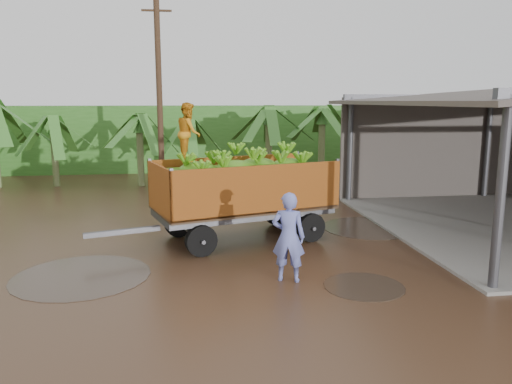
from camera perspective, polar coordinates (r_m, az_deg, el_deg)
The scene contains 6 objects.
ground at distance 13.33m, azimuth -3.74°, elevation -6.50°, with size 100.00×100.00×0.00m, color black.
hedge_north at distance 28.82m, azimuth -10.14°, elevation 6.11°, with size 22.00×3.00×3.60m, color #2D661E.
banana_trailer at distance 13.90m, azimuth -1.59°, elevation 0.42°, with size 6.78×3.64×3.83m.
man_blue at distance 10.77m, azimuth 3.73°, elevation -5.15°, with size 0.72×0.47×1.96m, color #6A73C1.
utility_pole at distance 21.24m, azimuth -10.98°, elevation 10.73°, with size 1.20×0.24×8.01m.
banana_plants at distance 20.24m, azimuth -20.40°, elevation 3.92°, with size 25.26×20.09×4.18m.
Camera 1 is at (-0.90, -12.72, 3.86)m, focal length 35.00 mm.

